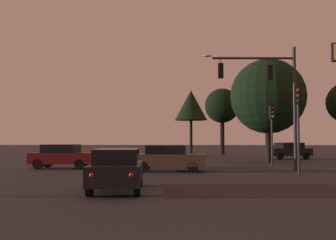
% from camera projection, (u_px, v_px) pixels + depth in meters
% --- Properties ---
extents(ground_plane, '(168.00, 168.00, 0.00)m').
position_uv_depth(ground_plane, '(181.00, 163.00, 29.49)').
color(ground_plane, '#262326').
rests_on(ground_plane, ground).
extents(traffic_signal_mast_arm, '(5.57, 0.53, 7.37)m').
position_uv_depth(traffic_signal_mast_arm, '(270.00, 87.00, 23.17)').
color(traffic_signal_mast_arm, '#232326').
rests_on(traffic_signal_mast_arm, ground).
extents(traffic_light_corner_left, '(0.34, 0.37, 4.57)m').
position_uv_depth(traffic_light_corner_left, '(298.00, 113.00, 20.25)').
color(traffic_light_corner_left, '#232326').
rests_on(traffic_light_corner_left, ground).
extents(traffic_light_corner_right, '(0.37, 0.39, 4.11)m').
position_uv_depth(traffic_light_corner_right, '(272.00, 123.00, 26.48)').
color(traffic_light_corner_right, '#232326').
rests_on(traffic_light_corner_right, ground).
extents(car_nearside_lane, '(2.05, 4.20, 1.52)m').
position_uv_depth(car_nearside_lane, '(117.00, 169.00, 14.02)').
color(car_nearside_lane, black).
rests_on(car_nearside_lane, ground).
extents(car_crossing_left, '(4.29, 1.82, 1.52)m').
position_uv_depth(car_crossing_left, '(168.00, 158.00, 22.37)').
color(car_crossing_left, '#473828').
rests_on(car_crossing_left, ground).
extents(car_crossing_right, '(4.09, 1.94, 1.52)m').
position_uv_depth(car_crossing_right, '(63.00, 156.00, 24.49)').
color(car_crossing_right, '#4C0F0F').
rests_on(car_crossing_right, ground).
extents(car_far_lane, '(4.53, 3.09, 1.52)m').
position_uv_depth(car_far_lane, '(288.00, 150.00, 35.71)').
color(car_far_lane, black).
rests_on(car_far_lane, ground).
extents(tree_behind_sign, '(3.46, 3.46, 7.07)m').
position_uv_depth(tree_behind_sign, '(191.00, 105.00, 41.59)').
color(tree_behind_sign, black).
rests_on(tree_behind_sign, ground).
extents(tree_left_far, '(5.95, 5.95, 8.23)m').
position_uv_depth(tree_left_far, '(268.00, 96.00, 30.92)').
color(tree_left_far, black).
rests_on(tree_left_far, ground).
extents(tree_center_horizon, '(4.12, 4.12, 7.87)m').
position_uv_depth(tree_center_horizon, '(222.00, 106.00, 46.45)').
color(tree_center_horizon, black).
rests_on(tree_center_horizon, ground).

